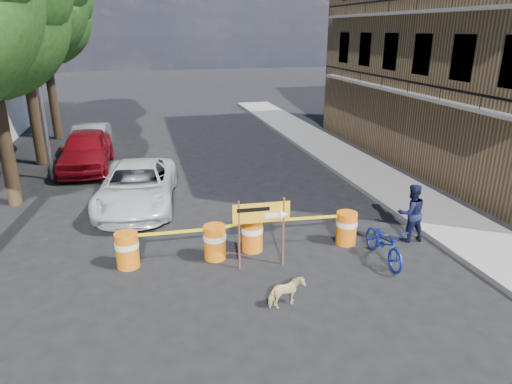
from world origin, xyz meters
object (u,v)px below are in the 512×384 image
barrel_mid_left (215,241)px  suv_white (137,186)px  barrel_far_left (127,249)px  sedan_red (86,150)px  detour_sign (269,217)px  pedestrian (411,213)px  sedan_silver (91,140)px  bicycle (386,227)px  barrel_far_right (346,227)px  barrel_mid_right (252,234)px  dog (286,293)px

barrel_mid_left → suv_white: 4.64m
barrel_mid_left → barrel_far_left: bearing=177.3°
suv_white → sedan_red: size_ratio=1.07×
detour_sign → pedestrian: size_ratio=1.09×
pedestrian → sedan_silver: size_ratio=0.39×
bicycle → barrel_mid_left: bearing=165.5°
detour_sign → pedestrian: (4.19, 0.44, -0.49)m
barrel_mid_left → sedan_red: 10.00m
barrel_far_right → suv_white: (-5.45, 4.30, 0.23)m
barrel_mid_right → detour_sign: 1.27m
barrel_far_right → pedestrian: (1.78, -0.26, 0.35)m
barrel_far_right → suv_white: 6.94m
dog → barrel_far_right: bearing=-59.9°
barrel_mid_right → detour_sign: size_ratio=0.50×
barrel_mid_right → sedan_silver: sedan_silver is taller
barrel_mid_right → barrel_mid_left: bearing=-169.3°
barrel_far_left → barrel_mid_right: (3.18, 0.09, 0.00)m
barrel_mid_right → sedan_red: 10.27m
detour_sign → sedan_silver: 13.27m
barrel_mid_right → dog: (0.06, -2.72, -0.14)m
bicycle → detour_sign: bearing=172.8°
detour_sign → suv_white: bearing=124.3°
sedan_silver → barrel_far_right: bearing=-53.7°
barrel_far_left → bicycle: size_ratio=0.48×
barrel_far_left → barrel_mid_left: size_ratio=1.00×
detour_sign → dog: 2.03m
barrel_far_left → barrel_mid_left: bearing=-2.7°
barrel_far_right → dog: size_ratio=1.16×
bicycle → suv_white: (-5.93, 5.46, -0.23)m
bicycle → sedan_silver: (-7.93, 12.72, -0.24)m
barrel_far_left → detour_sign: bearing=-14.1°
suv_white → sedan_silver: 7.53m
dog → sedan_silver: sedan_silver is taller
barrel_mid_left → dog: 2.75m
detour_sign → barrel_far_left: bearing=168.9°
barrel_far_right → sedan_silver: bearing=122.8°
barrel_far_right → sedan_red: 11.90m
barrel_mid_left → dog: size_ratio=1.16×
detour_sign → barrel_mid_left: bearing=151.2°
barrel_mid_left → sedan_silver: size_ratio=0.21×
dog → sedan_silver: bearing=4.9°
pedestrian → dog: (-4.30, -2.22, -0.49)m
barrel_mid_left → dog: (1.09, -2.53, -0.14)m
sedan_silver → barrel_far_left: bearing=-78.1°
barrel_mid_right → bicycle: 3.40m
barrel_far_left → barrel_far_right: size_ratio=1.00×
barrel_far_right → pedestrian: bearing=-8.4°
sedan_silver → barrel_mid_left: bearing=-68.1°
barrel_mid_left → bicycle: size_ratio=0.48×
barrel_far_left → pedestrian: (7.54, -0.40, 0.35)m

